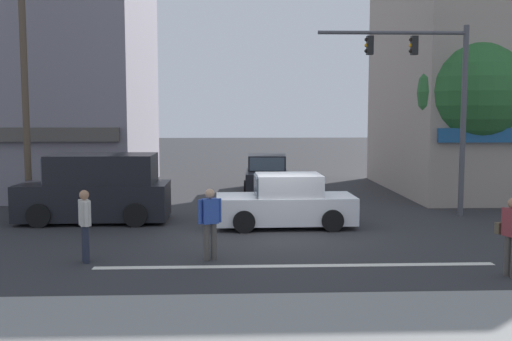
% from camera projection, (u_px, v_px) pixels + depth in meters
% --- Properties ---
extents(ground_plane, '(120.00, 120.00, 0.00)m').
position_uv_depth(ground_plane, '(282.00, 234.00, 16.86)').
color(ground_plane, '#2B2B2D').
extents(lane_marking_stripe, '(9.00, 0.24, 0.01)m').
position_uv_depth(lane_marking_stripe, '(296.00, 266.00, 13.38)').
color(lane_marking_stripe, silver).
rests_on(lane_marking_stripe, ground).
extents(building_left_block, '(10.56, 9.93, 9.61)m').
position_uv_depth(building_left_block, '(23.00, 80.00, 26.13)').
color(building_left_block, slate).
rests_on(building_left_block, ground).
extents(street_tree, '(3.86, 3.86, 6.07)m').
position_uv_depth(street_tree, '(471.00, 92.00, 21.82)').
color(street_tree, '#4C3823').
rests_on(street_tree, ground).
extents(utility_pole_near_left, '(1.40, 0.22, 8.85)m').
position_uv_depth(utility_pole_near_left, '(24.00, 76.00, 19.54)').
color(utility_pole_near_left, brown).
rests_on(utility_pole_near_left, ground).
extents(traffic_light_mast, '(4.89, 0.26, 6.20)m').
position_uv_depth(traffic_light_mast, '(435.00, 89.00, 19.40)').
color(traffic_light_mast, '#47474C').
rests_on(traffic_light_mast, ground).
extents(sedan_crossing_leftbound, '(4.13, 1.94, 1.58)m').
position_uv_depth(sedan_crossing_leftbound, '(286.00, 203.00, 17.86)').
color(sedan_crossing_leftbound, silver).
rests_on(sedan_crossing_leftbound, ground).
extents(van_crossing_center, '(4.61, 2.06, 2.11)m').
position_uv_depth(van_crossing_center, '(97.00, 190.00, 18.63)').
color(van_crossing_center, black).
rests_on(van_crossing_center, ground).
extents(sedan_crossing_rightbound, '(2.04, 4.18, 1.58)m').
position_uv_depth(sedan_crossing_rightbound, '(267.00, 175.00, 25.59)').
color(sedan_crossing_rightbound, black).
rests_on(sedan_crossing_rightbound, ground).
extents(pedestrian_foreground_with_bag, '(0.40, 0.69, 1.67)m').
position_uv_depth(pedestrian_foreground_with_bag, '(511.00, 232.00, 12.44)').
color(pedestrian_foreground_with_bag, '#4C4742').
rests_on(pedestrian_foreground_with_bag, ground).
extents(pedestrian_mid_crossing, '(0.35, 0.53, 1.67)m').
position_uv_depth(pedestrian_mid_crossing, '(85.00, 221.00, 13.61)').
color(pedestrian_mid_crossing, '#232838').
rests_on(pedestrian_mid_crossing, ground).
extents(pedestrian_far_side, '(0.53, 0.34, 1.67)m').
position_uv_depth(pedestrian_far_side, '(210.00, 220.00, 13.84)').
color(pedestrian_far_side, '#4C4742').
rests_on(pedestrian_far_side, ground).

